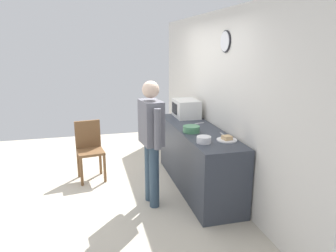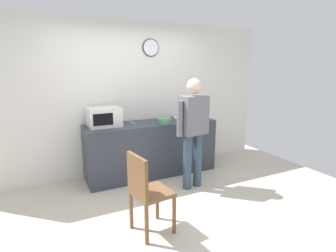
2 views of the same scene
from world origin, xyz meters
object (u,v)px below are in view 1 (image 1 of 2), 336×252
(microwave, at_px, (186,108))
(spoon_utensil, at_px, (199,123))
(sandwich_plate, at_px, (227,139))
(fork_utensil, at_px, (222,134))
(salad_bowl, at_px, (204,140))
(wooden_chair, at_px, (90,147))
(cereal_bowl, at_px, (191,129))
(person_standing, at_px, (151,134))

(microwave, xyz_separation_m, spoon_utensil, (0.48, 0.07, -0.15))
(sandwich_plate, height_order, fork_utensil, sandwich_plate)
(salad_bowl, relative_size, spoon_utensil, 1.08)
(wooden_chair, bearing_deg, fork_utensil, 58.25)
(sandwich_plate, relative_size, salad_bowl, 1.45)
(cereal_bowl, bearing_deg, microwave, 166.82)
(sandwich_plate, bearing_deg, salad_bowl, -86.67)
(microwave, relative_size, person_standing, 0.30)
(fork_utensil, relative_size, person_standing, 0.10)
(fork_utensil, bearing_deg, sandwich_plate, -12.76)
(fork_utensil, height_order, person_standing, person_standing)
(sandwich_plate, height_order, person_standing, person_standing)
(wooden_chair, bearing_deg, spoon_utensil, 75.96)
(spoon_utensil, distance_m, wooden_chair, 1.80)
(salad_bowl, height_order, fork_utensil, salad_bowl)
(spoon_utensil, bearing_deg, microwave, -172.15)
(salad_bowl, distance_m, spoon_utensil, 1.02)
(person_standing, xyz_separation_m, wooden_chair, (-1.08, -0.80, -0.46))
(cereal_bowl, relative_size, fork_utensil, 1.41)
(wooden_chair, bearing_deg, person_standing, 36.36)
(microwave, xyz_separation_m, salad_bowl, (1.45, -0.23, -0.11))
(spoon_utensil, bearing_deg, person_standing, -53.85)
(salad_bowl, height_order, spoon_utensil, salad_bowl)
(sandwich_plate, xyz_separation_m, salad_bowl, (0.02, -0.32, 0.02))
(salad_bowl, relative_size, fork_utensil, 1.08)
(microwave, relative_size, fork_utensil, 2.94)
(salad_bowl, relative_size, cereal_bowl, 0.77)
(salad_bowl, xyz_separation_m, person_standing, (-0.32, -0.61, 0.03))
(person_standing, bearing_deg, wooden_chair, -143.64)
(spoon_utensil, distance_m, person_standing, 1.12)
(microwave, height_order, sandwich_plate, microwave)
(microwave, bearing_deg, sandwich_plate, 3.84)
(cereal_bowl, bearing_deg, sandwich_plate, 32.20)
(microwave, height_order, cereal_bowl, microwave)
(salad_bowl, bearing_deg, microwave, 171.15)
(wooden_chair, bearing_deg, sandwich_plate, 51.29)
(sandwich_plate, distance_m, spoon_utensil, 0.96)
(salad_bowl, height_order, cereal_bowl, cereal_bowl)
(person_standing, bearing_deg, microwave, 143.61)
(fork_utensil, xyz_separation_m, spoon_utensil, (-0.68, -0.09, 0.00))
(cereal_bowl, xyz_separation_m, fork_utensil, (0.22, 0.38, -0.04))
(cereal_bowl, bearing_deg, fork_utensil, 59.36)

